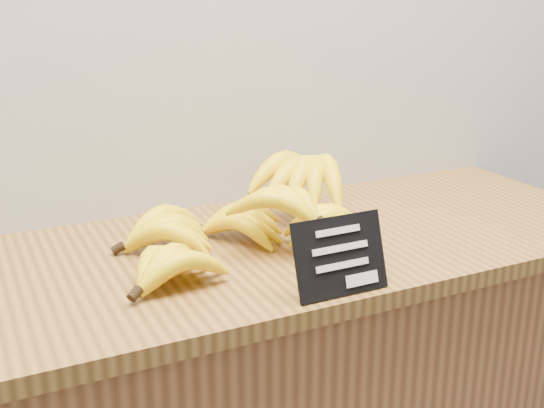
{
  "coord_description": "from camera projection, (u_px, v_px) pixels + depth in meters",
  "views": [
    {
      "loc": [
        -0.29,
        1.71,
        1.38
      ],
      "look_at": [
        0.19,
        2.7,
        1.02
      ],
      "focal_mm": 45.0,
      "sensor_mm": 36.0,
      "label": 1
    }
  ],
  "objects": [
    {
      "name": "chalkboard_sign",
      "position": [
        340.0,
        256.0,
        1.02
      ],
      "size": [
        0.15,
        0.04,
        0.12
      ],
      "primitive_type": "cube",
      "rotation": [
        -0.32,
        0.0,
        0.0
      ],
      "color": "black",
      "rests_on": "counter_top"
    },
    {
      "name": "banana_pile",
      "position": [
        263.0,
        215.0,
        1.22
      ],
      "size": [
        0.54,
        0.33,
        0.12
      ],
      "color": "yellow",
      "rests_on": "counter_top"
    },
    {
      "name": "counter_top",
      "position": [
        260.0,
        251.0,
        1.23
      ],
      "size": [
        1.44,
        0.54,
        0.03
      ],
      "primitive_type": "cube",
      "color": "olive",
      "rests_on": "counter"
    }
  ]
}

